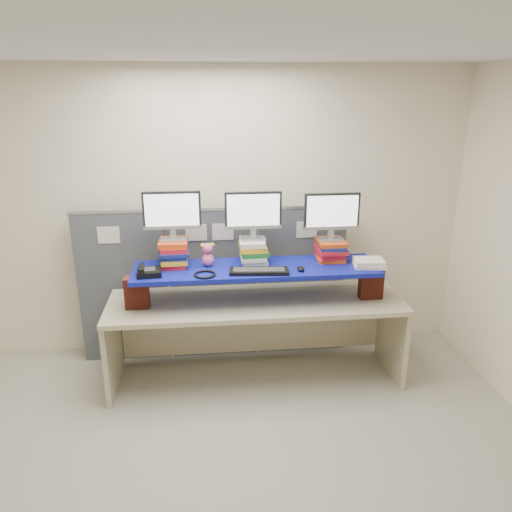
{
  "coord_description": "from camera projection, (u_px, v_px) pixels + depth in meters",
  "views": [
    {
      "loc": [
        -0.04,
        -2.75,
        2.61
      ],
      "look_at": [
        0.37,
        1.28,
        1.21
      ],
      "focal_mm": 35.0,
      "sensor_mm": 36.0,
      "label": 1
    }
  ],
  "objects": [
    {
      "name": "book_stack_right",
      "position": [
        331.0,
        250.0,
        4.48
      ],
      "size": [
        0.26,
        0.31,
        0.18
      ],
      "color": "#C74212",
      "rests_on": "blue_board"
    },
    {
      "name": "mouse",
      "position": [
        301.0,
        268.0,
        4.24
      ],
      "size": [
        0.09,
        0.12,
        0.03
      ],
      "primitive_type": "ellipsoid",
      "rotation": [
        0.0,
        0.0,
        -0.36
      ],
      "color": "black",
      "rests_on": "blue_board"
    },
    {
      "name": "desk",
      "position": [
        256.0,
        316.0,
        4.48
      ],
      "size": [
        2.62,
        0.77,
        0.8
      ],
      "rotation": [
        0.0,
        0.0,
        0.0
      ],
      "color": "#BDB390",
      "rests_on": "ground"
    },
    {
      "name": "blue_board",
      "position": [
        256.0,
        269.0,
        4.33
      ],
      "size": [
        2.12,
        0.54,
        0.04
      ],
      "primitive_type": "cube",
      "rotation": [
        0.0,
        0.0,
        0.0
      ],
      "color": "navy",
      "rests_on": "brick_pier_left"
    },
    {
      "name": "headset",
      "position": [
        205.0,
        274.0,
        4.13
      ],
      "size": [
        0.24,
        0.24,
        0.02
      ],
      "primitive_type": "torus",
      "rotation": [
        0.0,
        0.0,
        0.38
      ],
      "color": "black",
      "rests_on": "blue_board"
    },
    {
      "name": "brick_pier_right",
      "position": [
        371.0,
        283.0,
        4.44
      ],
      "size": [
        0.2,
        0.11,
        0.28
      ],
      "primitive_type": "cube",
      "rotation": [
        0.0,
        0.0,
        0.0
      ],
      "color": "maroon",
      "rests_on": "desk"
    },
    {
      "name": "book_stack_left",
      "position": [
        174.0,
        253.0,
        4.33
      ],
      "size": [
        0.26,
        0.31,
        0.23
      ],
      "color": "red",
      "rests_on": "blue_board"
    },
    {
      "name": "brick_pier_left",
      "position": [
        137.0,
        293.0,
        4.24
      ],
      "size": [
        0.2,
        0.11,
        0.28
      ],
      "primitive_type": "cube",
      "rotation": [
        0.0,
        0.0,
        0.0
      ],
      "color": "maroon",
      "rests_on": "desk"
    },
    {
      "name": "room",
      "position": [
        217.0,
        298.0,
        2.99
      ],
      "size": [
        5.0,
        4.0,
        2.8
      ],
      "color": "#F4E7C9",
      "rests_on": "ground"
    },
    {
      "name": "plush_toy",
      "position": [
        208.0,
        254.0,
        4.31
      ],
      "size": [
        0.12,
        0.09,
        0.21
      ],
      "rotation": [
        0.0,
        0.0,
        -0.27
      ],
      "color": "#EC5990",
      "rests_on": "blue_board"
    },
    {
      "name": "cubicle_partition",
      "position": [
        214.0,
        283.0,
        4.87
      ],
      "size": [
        2.6,
        0.06,
        1.53
      ],
      "color": "#42464D",
      "rests_on": "ground"
    },
    {
      "name": "monitor_right",
      "position": [
        332.0,
        214.0,
        4.36
      ],
      "size": [
        0.49,
        0.14,
        0.43
      ],
      "rotation": [
        0.0,
        0.0,
        0.0
      ],
      "color": "#9A9A9E",
      "rests_on": "book_stack_right"
    },
    {
      "name": "binder_stack",
      "position": [
        369.0,
        263.0,
        4.33
      ],
      "size": [
        0.28,
        0.23,
        0.06
      ],
      "rotation": [
        0.0,
        0.0,
        -0.09
      ],
      "color": "silver",
      "rests_on": "blue_board"
    },
    {
      "name": "monitor_center",
      "position": [
        253.0,
        213.0,
        4.29
      ],
      "size": [
        0.49,
        0.14,
        0.43
      ],
      "rotation": [
        0.0,
        0.0,
        0.0
      ],
      "color": "#9A9A9E",
      "rests_on": "book_stack_center"
    },
    {
      "name": "monitor_left",
      "position": [
        172.0,
        213.0,
        4.22
      ],
      "size": [
        0.49,
        0.14,
        0.43
      ],
      "rotation": [
        0.0,
        0.0,
        0.0
      ],
      "color": "#9A9A9E",
      "rests_on": "book_stack_left"
    },
    {
      "name": "keyboard",
      "position": [
        259.0,
        271.0,
        4.19
      ],
      "size": [
        0.51,
        0.21,
        0.03
      ],
      "rotation": [
        0.0,
        0.0,
        -0.08
      ],
      "color": "black",
      "rests_on": "blue_board"
    },
    {
      "name": "book_stack_center",
      "position": [
        253.0,
        251.0,
        4.41
      ],
      "size": [
        0.26,
        0.29,
        0.21
      ],
      "color": "silver",
      "rests_on": "blue_board"
    },
    {
      "name": "desk_phone",
      "position": [
        148.0,
        272.0,
        4.13
      ],
      "size": [
        0.21,
        0.2,
        0.08
      ],
      "rotation": [
        0.0,
        0.0,
        0.09
      ],
      "color": "black",
      "rests_on": "blue_board"
    }
  ]
}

